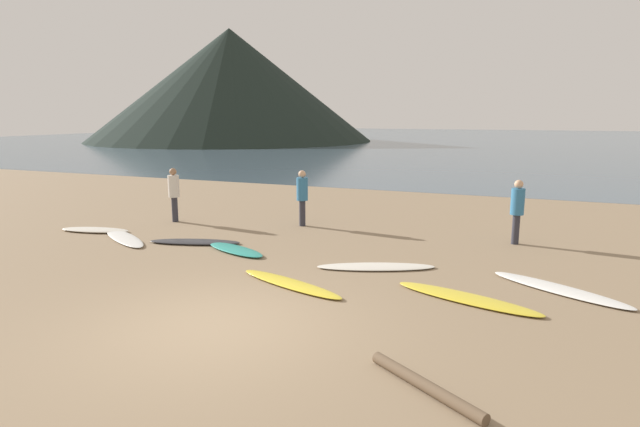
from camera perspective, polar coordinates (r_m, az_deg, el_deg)
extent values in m
cube|color=#8C7559|center=(17.24, 7.44, -0.38)|extent=(120.00, 120.00, 0.20)
cube|color=#475B6B|center=(71.76, 19.08, 7.59)|extent=(140.00, 100.00, 0.01)
cone|color=black|center=(67.34, -9.74, 13.64)|extent=(34.89, 34.89, 13.58)
ellipsoid|color=silver|center=(15.80, -23.39, -1.65)|extent=(2.08, 1.01, 0.10)
ellipsoid|color=white|center=(14.52, -20.61, -2.51)|extent=(2.47, 1.80, 0.08)
ellipsoid|color=#333338|center=(13.54, -13.52, -3.02)|extent=(2.38, 1.22, 0.09)
ellipsoid|color=teal|center=(12.57, -9.25, -3.91)|extent=(2.00, 1.25, 0.10)
ellipsoid|color=yellow|center=(10.01, -3.28, -7.65)|extent=(2.57, 1.31, 0.08)
ellipsoid|color=silver|center=(11.15, 6.14, -5.80)|extent=(2.54, 1.51, 0.07)
ellipsoid|color=yellow|center=(9.59, 15.71, -8.90)|extent=(2.73, 1.35, 0.08)
ellipsoid|color=white|center=(10.64, 24.66, -7.53)|extent=(2.59, 1.82, 0.08)
cylinder|color=#2D2D38|center=(16.39, -15.59, 0.44)|extent=(0.18, 0.18, 0.76)
cylinder|color=beige|center=(16.29, -15.71, 2.90)|extent=(0.33, 0.33, 0.66)
sphere|color=#936B4C|center=(16.24, -15.79, 4.42)|extent=(0.21, 0.21, 0.21)
cylinder|color=#2D2D38|center=(13.94, 20.61, -1.63)|extent=(0.18, 0.18, 0.75)
cylinder|color=teal|center=(13.81, 20.80, 1.23)|extent=(0.33, 0.33, 0.66)
sphere|color=tan|center=(13.75, 20.92, 3.01)|extent=(0.21, 0.21, 0.21)
cylinder|color=#2D2D38|center=(15.20, -1.94, 0.05)|extent=(0.18, 0.18, 0.76)
cylinder|color=teal|center=(15.08, -1.96, 2.69)|extent=(0.33, 0.33, 0.66)
sphere|color=tan|center=(15.03, -1.97, 4.34)|extent=(0.21, 0.21, 0.21)
cylinder|color=brown|center=(6.55, 11.42, -17.94)|extent=(1.54, 1.09, 0.15)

